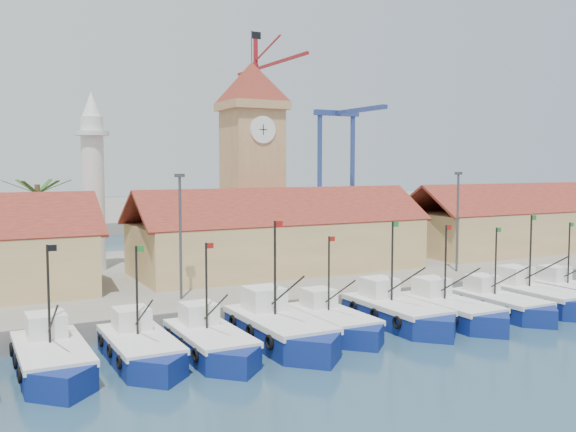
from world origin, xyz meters
TOP-DOWN VIEW (x-y plane):
  - ground at (0.00, 0.00)m, footprint 400.00×400.00m
  - quay at (0.00, 24.00)m, footprint 140.00×32.00m
  - terminal at (0.00, 110.00)m, footprint 240.00×80.00m
  - boat_1 at (-21.97, 3.22)m, footprint 3.51×9.62m
  - boat_2 at (-17.24, 3.07)m, footprint 3.35×9.17m
  - boat_3 at (-13.27, 2.45)m, footprint 3.36×9.21m
  - boat_4 at (-8.55, 2.73)m, footprint 3.91×10.70m
  - boat_5 at (-4.31, 3.34)m, footprint 3.27×8.97m
  - boat_6 at (0.84, 3.17)m, footprint 3.67×10.06m
  - boat_7 at (4.76, 2.16)m, footprint 3.51×9.62m
  - boat_8 at (9.56, 2.11)m, footprint 3.31×9.07m
  - boat_9 at (13.61, 2.38)m, footprint 3.69×10.12m
  - boat_10 at (18.25, 2.65)m, footprint 3.30×9.04m
  - hall_center at (0.00, 20.00)m, footprint 27.04×10.13m
  - hall_right at (32.00, 20.00)m, footprint 31.20×10.13m
  - clock_tower at (0.00, 26.00)m, footprint 5.80×5.80m
  - minaret at (-15.00, 28.00)m, footprint 3.00×3.00m
  - palm_tree at (-20.00, 26.00)m, footprint 5.60×5.03m
  - lamp_posts at (0.50, 12.00)m, footprint 80.70×0.25m
  - crane_red_right at (36.78, 103.21)m, footprint 1.00×34.64m
  - gantry at (62.00, 106.65)m, footprint 13.00×22.00m

SIDE VIEW (x-z plane):
  - ground at x=0.00m, z-range 0.00..0.00m
  - boat_5 at x=-4.31m, z-range -2.69..4.10m
  - boat_10 at x=18.25m, z-range -2.71..4.13m
  - boat_8 at x=9.56m, z-range -2.72..4.14m
  - boat_2 at x=-17.24m, z-range -2.75..4.19m
  - boat_3 at x=-13.27m, z-range -2.76..4.21m
  - quay at x=0.00m, z-range 0.00..1.50m
  - boat_7 at x=4.76m, z-range -2.89..4.39m
  - boat_1 at x=-21.97m, z-range -2.89..4.39m
  - boat_6 at x=0.84m, z-range -3.02..4.59m
  - boat_9 at x=13.61m, z-range -3.04..4.62m
  - boat_4 at x=-8.55m, z-range -3.21..4.89m
  - terminal at x=0.00m, z-range 0.00..2.00m
  - hall_center at x=0.00m, z-range 0.18..7.79m
  - hall_right at x=32.00m, z-range 0.18..7.79m
  - palm_tree at x=-20.00m, z-range 2.05..10.44m
  - lamp_posts at x=0.50m, z-range 1.96..10.99m
  - minaret at x=-15.00m, z-range 1.58..17.88m
  - clock_tower at x=0.00m, z-range 0.61..23.31m
  - gantry at x=62.00m, z-range 8.44..31.64m
  - crane_red_right at x=36.78m, z-range 4.31..43.61m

